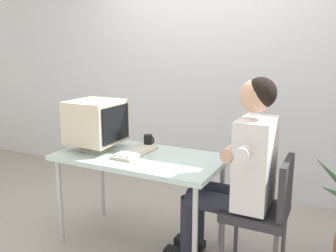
{
  "coord_description": "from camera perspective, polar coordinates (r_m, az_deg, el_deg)",
  "views": [
    {
      "loc": [
        1.36,
        -2.21,
        1.53
      ],
      "look_at": [
        0.24,
        0.0,
        0.99
      ],
      "focal_mm": 37.96,
      "sensor_mm": 36.0,
      "label": 1
    }
  ],
  "objects": [
    {
      "name": "wall_back",
      "position": [
        3.76,
        10.69,
        11.75
      ],
      "size": [
        8.0,
        0.1,
        3.0
      ],
      "primitive_type": "cube",
      "color": "silver",
      "rests_on": "ground_plane"
    },
    {
      "name": "keyboard",
      "position": [
        2.74,
        -5.3,
        -4.17
      ],
      "size": [
        0.19,
        0.41,
        0.03
      ],
      "color": "beige",
      "rests_on": "desk"
    },
    {
      "name": "office_chair",
      "position": [
        2.51,
        15.25,
        -12.47
      ],
      "size": [
        0.41,
        0.41,
        0.84
      ],
      "color": "#4C4C51",
      "rests_on": "ground_plane"
    },
    {
      "name": "person_seated",
      "position": [
        2.46,
        11.39,
        -6.5
      ],
      "size": [
        0.73,
        0.57,
        1.36
      ],
      "color": "silver",
      "rests_on": "ground_plane"
    },
    {
      "name": "desk",
      "position": [
        2.73,
        -4.57,
        -5.82
      ],
      "size": [
        1.26,
        0.66,
        0.74
      ],
      "color": "#B7B7BC",
      "rests_on": "ground_plane"
    },
    {
      "name": "ground_plane",
      "position": [
        3.01,
        -4.34,
        -18.2
      ],
      "size": [
        12.0,
        12.0,
        0.0
      ],
      "primitive_type": "plane",
      "color": "#9E998E"
    },
    {
      "name": "crt_monitor",
      "position": [
        2.87,
        -11.47,
        0.57
      ],
      "size": [
        0.38,
        0.4,
        0.39
      ],
      "color": "beige",
      "rests_on": "desk"
    },
    {
      "name": "desk_mug",
      "position": [
        2.89,
        -3.17,
        -2.43
      ],
      "size": [
        0.07,
        0.08,
        0.11
      ],
      "color": "black",
      "rests_on": "desk"
    }
  ]
}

